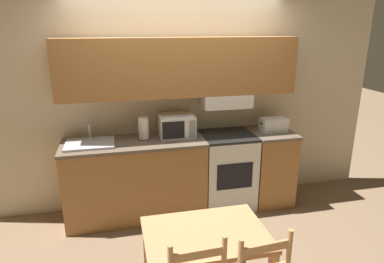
{
  "coord_description": "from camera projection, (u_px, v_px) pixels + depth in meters",
  "views": [
    {
      "loc": [
        -0.74,
        -3.99,
        2.2
      ],
      "look_at": [
        0.05,
        -0.54,
        1.08
      ],
      "focal_mm": 32.0,
      "sensor_mm": 36.0,
      "label": 1
    }
  ],
  "objects": [
    {
      "name": "lower_counter_right_stub",
      "position": [
        269.0,
        166.0,
        4.35
      ],
      "size": [
        0.51,
        0.61,
        0.93
      ],
      "color": "#A36B38",
      "rests_on": "ground_plane"
    },
    {
      "name": "ground_plane",
      "position": [
        179.0,
        198.0,
        4.52
      ],
      "size": [
        16.0,
        16.0,
        0.0
      ],
      "primitive_type": "plane",
      "color": "#7F664C"
    },
    {
      "name": "microwave",
      "position": [
        176.0,
        125.0,
        4.01
      ],
      "size": [
        0.41,
        0.36,
        0.25
      ],
      "color": "white",
      "rests_on": "lower_counter_main"
    },
    {
      "name": "dining_table",
      "position": [
        205.0,
        247.0,
        2.55
      ],
      "size": [
        0.9,
        0.64,
        0.74
      ],
      "color": "tan",
      "rests_on": "ground_plane"
    },
    {
      "name": "toaster",
      "position": [
        273.0,
        125.0,
        4.2
      ],
      "size": [
        0.33,
        0.2,
        0.16
      ],
      "color": "white",
      "rests_on": "lower_counter_right_stub"
    },
    {
      "name": "stove_range",
      "position": [
        227.0,
        170.0,
        4.23
      ],
      "size": [
        0.62,
        0.59,
        0.93
      ],
      "color": "white",
      "rests_on": "ground_plane"
    },
    {
      "name": "paper_towel_roll",
      "position": [
        144.0,
        129.0,
        3.89
      ],
      "size": [
        0.13,
        0.13,
        0.25
      ],
      "color": "black",
      "rests_on": "lower_counter_main"
    },
    {
      "name": "sink_basin",
      "position": [
        90.0,
        143.0,
        3.74
      ],
      "size": [
        0.52,
        0.41,
        0.22
      ],
      "color": "#B7BABF",
      "rests_on": "lower_counter_main"
    },
    {
      "name": "wall_back",
      "position": [
        180.0,
        87.0,
        4.02
      ],
      "size": [
        5.12,
        0.38,
        2.55
      ],
      "color": "beige",
      "rests_on": "ground_plane"
    },
    {
      "name": "lower_counter_main",
      "position": [
        136.0,
        179.0,
        3.99
      ],
      "size": [
        1.6,
        0.61,
        0.93
      ],
      "color": "#A36B38",
      "rests_on": "ground_plane"
    }
  ]
}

